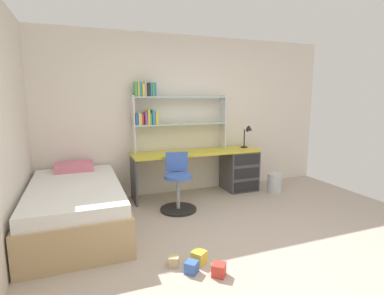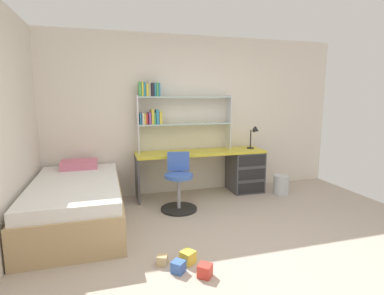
{
  "view_description": "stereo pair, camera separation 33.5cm",
  "coord_description": "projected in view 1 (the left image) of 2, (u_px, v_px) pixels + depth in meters",
  "views": [
    {
      "loc": [
        -1.59,
        -2.3,
        1.61
      ],
      "look_at": [
        -0.16,
        1.42,
        0.93
      ],
      "focal_mm": 28.01,
      "sensor_mm": 36.0,
      "label": 1
    },
    {
      "loc": [
        -1.28,
        -2.41,
        1.61
      ],
      "look_at": [
        -0.16,
        1.42,
        0.93
      ],
      "focal_mm": 28.01,
      "sensor_mm": 36.0,
      "label": 2
    }
  ],
  "objects": [
    {
      "name": "ground_plane",
      "position": [
        259.0,
        262.0,
        2.96
      ],
      "size": [
        5.47,
        5.83,
        0.02
      ],
      "primitive_type": "cube",
      "color": "#B2A393"
    },
    {
      "name": "room_shell",
      "position": [
        117.0,
        125.0,
        3.41
      ],
      "size": [
        5.47,
        5.83,
        2.58
      ],
      "color": "silver",
      "rests_on": "ground_plane"
    },
    {
      "name": "desk",
      "position": [
        228.0,
        167.0,
        5.12
      ],
      "size": [
        2.11,
        0.52,
        0.73
      ],
      "color": "gold",
      "rests_on": "ground_plane"
    },
    {
      "name": "bookshelf_hutch",
      "position": [
        165.0,
        110.0,
        4.71
      ],
      "size": [
        1.54,
        0.22,
        1.11
      ],
      "color": "silver",
      "rests_on": "desk"
    },
    {
      "name": "desk_lamp",
      "position": [
        249.0,
        133.0,
        5.16
      ],
      "size": [
        0.2,
        0.17,
        0.38
      ],
      "color": "black",
      "rests_on": "desk"
    },
    {
      "name": "swivel_chair",
      "position": [
        178.0,
        188.0,
        4.26
      ],
      "size": [
        0.52,
        0.52,
        0.81
      ],
      "color": "black",
      "rests_on": "ground_plane"
    },
    {
      "name": "bed_platform",
      "position": [
        76.0,
        206.0,
        3.64
      ],
      "size": [
        1.09,
        1.94,
        0.69
      ],
      "color": "tan",
      "rests_on": "ground_plane"
    },
    {
      "name": "waste_bin",
      "position": [
        275.0,
        183.0,
        5.08
      ],
      "size": [
        0.25,
        0.25,
        0.32
      ],
      "primitive_type": "cylinder",
      "color": "silver",
      "rests_on": "ground_plane"
    },
    {
      "name": "toy_block_red_0",
      "position": [
        219.0,
        270.0,
        2.71
      ],
      "size": [
        0.16,
        0.16,
        0.12
      ],
      "primitive_type": "cube",
      "rotation": [
        0.0,
        0.0,
        0.89
      ],
      "color": "red",
      "rests_on": "ground_plane"
    },
    {
      "name": "toy_block_blue_1",
      "position": [
        192.0,
        267.0,
        2.76
      ],
      "size": [
        0.15,
        0.15,
        0.11
      ],
      "primitive_type": "cube",
      "rotation": [
        0.0,
        0.0,
        0.78
      ],
      "color": "#3860B7",
      "rests_on": "ground_plane"
    },
    {
      "name": "toy_block_yellow_2",
      "position": [
        199.0,
        257.0,
        2.92
      ],
      "size": [
        0.17,
        0.17,
        0.12
      ],
      "primitive_type": "cube",
      "rotation": [
        0.0,
        0.0,
        0.59
      ],
      "color": "gold",
      "rests_on": "ground_plane"
    },
    {
      "name": "toy_block_natural_3",
      "position": [
        174.0,
        261.0,
        2.87
      ],
      "size": [
        0.12,
        0.12,
        0.1
      ],
      "primitive_type": "cube",
      "rotation": [
        0.0,
        0.0,
        2.76
      ],
      "color": "tan",
      "rests_on": "ground_plane"
    }
  ]
}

